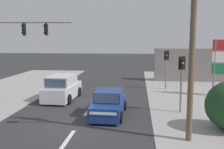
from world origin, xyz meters
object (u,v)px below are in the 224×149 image
at_px(traffic_signal_mast, 13,46).
at_px(pedestal_signal_right_kerb, 182,75).
at_px(suv_kerbside_parked, 62,88).
at_px(sedan_crossing_left, 109,104).
at_px(pedestal_signal_far_median, 166,63).
at_px(utility_pole_foreground_right, 190,30).

bearing_deg(traffic_signal_mast, pedestal_signal_right_kerb, -1.35).
relative_size(traffic_signal_mast, suv_kerbside_parked, 1.30).
xyz_separation_m(traffic_signal_mast, sedan_crossing_left, (6.55, -1.33, -3.44)).
xyz_separation_m(pedestal_signal_right_kerb, pedestal_signal_far_median, (-0.12, 7.81, 0.00)).
distance_m(pedestal_signal_right_kerb, suv_kerbside_parked, 9.01).
relative_size(pedestal_signal_right_kerb, sedan_crossing_left, 0.83).
distance_m(traffic_signal_mast, sedan_crossing_left, 7.52).
bearing_deg(utility_pole_foreground_right, suv_kerbside_parked, 136.93).
relative_size(pedestal_signal_right_kerb, suv_kerbside_parked, 0.77).
relative_size(traffic_signal_mast, sedan_crossing_left, 1.40).
bearing_deg(suv_kerbside_parked, pedestal_signal_far_median, 31.32).
xyz_separation_m(utility_pole_foreground_right, suv_kerbside_parked, (-7.96, 7.44, -4.14)).
bearing_deg(pedestal_signal_right_kerb, traffic_signal_mast, 178.65).
distance_m(pedestal_signal_right_kerb, pedestal_signal_far_median, 7.81).
height_order(pedestal_signal_right_kerb, suv_kerbside_parked, pedestal_signal_right_kerb).
bearing_deg(suv_kerbside_parked, utility_pole_foreground_right, -43.07).
relative_size(pedestal_signal_right_kerb, pedestal_signal_far_median, 1.00).
distance_m(utility_pole_foreground_right, traffic_signal_mast, 11.64).
height_order(traffic_signal_mast, sedan_crossing_left, traffic_signal_mast).
xyz_separation_m(pedestal_signal_far_median, suv_kerbside_parked, (-8.32, -5.07, -1.53)).
bearing_deg(pedestal_signal_right_kerb, pedestal_signal_far_median, 90.89).
bearing_deg(pedestal_signal_far_median, utility_pole_foreground_right, -91.68).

